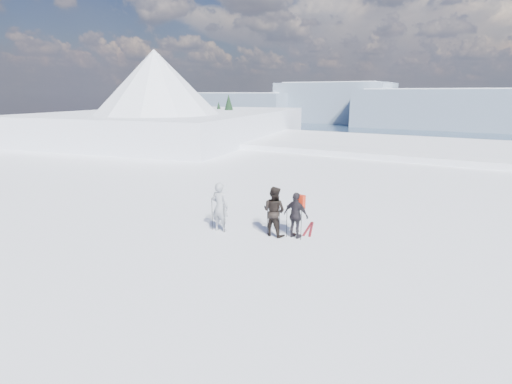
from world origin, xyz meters
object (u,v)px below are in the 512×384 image
skier_pack (296,215)px  skier_dark (274,211)px  skier_grey (220,207)px  skis_loose (309,229)px

skier_pack → skier_dark: bearing=20.0°
skier_grey → skier_dark: size_ratio=1.02×
skier_dark → skis_loose: 1.84m
skier_grey → skier_pack: bearing=-168.2°
skier_grey → skis_loose: 3.63m
skier_dark → skier_pack: skier_dark is taller
skier_grey → skis_loose: (2.95, 1.89, -0.95)m
skier_grey → skier_pack: size_ratio=1.12×
skier_grey → skier_pack: 2.96m
skier_dark → skis_loose: bearing=-119.4°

